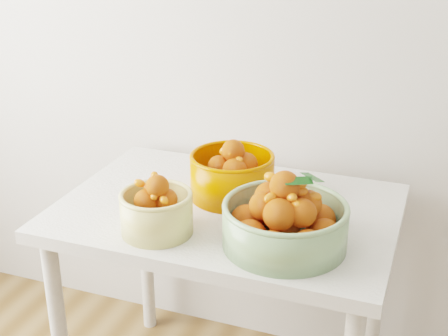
{
  "coord_description": "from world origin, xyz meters",
  "views": [
    {
      "loc": [
        0.2,
        0.03,
        1.58
      ],
      "look_at": [
        -0.34,
        1.5,
        0.92
      ],
      "focal_mm": 50.0,
      "sensor_mm": 36.0,
      "label": 1
    }
  ],
  "objects_px": {
    "bowl_green": "(285,221)",
    "bowl_orange": "(232,174)",
    "table": "(227,234)",
    "bowl_cream": "(157,211)"
  },
  "relations": [
    {
      "from": "table",
      "to": "bowl_orange",
      "type": "xyz_separation_m",
      "value": [
        -0.01,
        0.07,
        0.17
      ]
    },
    {
      "from": "bowl_cream",
      "to": "bowl_orange",
      "type": "distance_m",
      "value": 0.31
    },
    {
      "from": "table",
      "to": "bowl_orange",
      "type": "distance_m",
      "value": 0.18
    },
    {
      "from": "bowl_orange",
      "to": "bowl_cream",
      "type": "bearing_deg",
      "value": -112.12
    },
    {
      "from": "bowl_green",
      "to": "bowl_orange",
      "type": "xyz_separation_m",
      "value": [
        -0.23,
        0.24,
        0.0
      ]
    },
    {
      "from": "table",
      "to": "bowl_green",
      "type": "distance_m",
      "value": 0.32
    },
    {
      "from": "table",
      "to": "bowl_cream",
      "type": "height_order",
      "value": "bowl_cream"
    },
    {
      "from": "bowl_green",
      "to": "table",
      "type": "bearing_deg",
      "value": 142.94
    },
    {
      "from": "bowl_cream",
      "to": "table",
      "type": "bearing_deg",
      "value": 59.62
    },
    {
      "from": "bowl_green",
      "to": "bowl_orange",
      "type": "bearing_deg",
      "value": 133.93
    }
  ]
}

